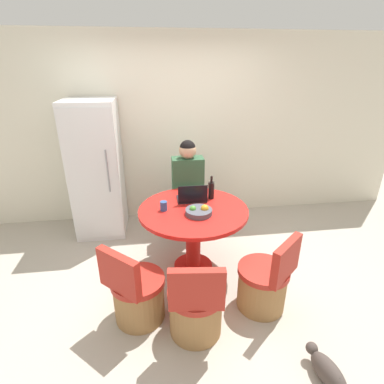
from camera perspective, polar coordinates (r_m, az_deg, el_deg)
The scene contains 13 objects.
ground_plane at distance 3.42m, azimuth -0.51°, elevation -16.59°, with size 12.00×12.00×0.00m, color #B2A899.
wall_back at distance 4.37m, azimuth -3.43°, elevation 11.54°, with size 7.00×0.06×2.60m.
refrigerator at distance 4.16m, azimuth -17.67°, elevation 4.06°, with size 0.63×0.69×1.79m.
dining_table at distance 3.28m, azimuth 0.24°, elevation -6.09°, with size 1.17×1.17×0.77m.
chair_near_camera at distance 2.75m, azimuth 0.71°, elevation -21.28°, with size 0.49×0.50×0.81m.
chair_near_left_corner at distance 2.91m, azimuth -10.39°, elevation -18.73°, with size 0.56×0.56×0.81m.
chair_near_right_corner at distance 3.06m, azimuth 13.57°, elevation -16.68°, with size 0.56×0.56×0.81m.
person_seated at distance 3.94m, azimuth -0.88°, elevation 1.57°, with size 0.40×0.37×1.33m.
laptop at distance 3.34m, azimuth -0.00°, elevation -1.02°, with size 0.32×0.22×0.21m.
fruit_bowl at distance 3.06m, azimuth 1.35°, elevation -3.69°, with size 0.27×0.27×0.10m.
coffee_cup at distance 3.15m, azimuth -5.42°, elevation -2.66°, with size 0.07×0.07×0.10m.
bottle at distance 3.39m, azimuth 3.68°, elevation 0.42°, with size 0.07×0.07×0.27m.
cat at distance 2.79m, azimuth 24.33°, elevation -28.57°, with size 0.21×0.46×0.19m.
Camera 1 is at (-0.33, -2.60, 2.21)m, focal length 28.00 mm.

